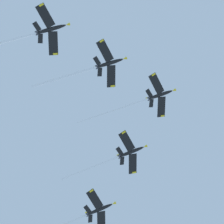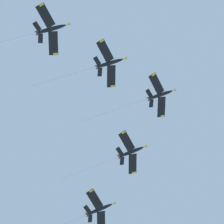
{
  "view_description": "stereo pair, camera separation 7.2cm",
  "coord_description": "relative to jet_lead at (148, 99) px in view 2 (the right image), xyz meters",
  "views": [
    {
      "loc": [
        3.61,
        39.8,
        1.53
      ],
      "look_at": [
        23.22,
        -2.74,
        169.46
      ],
      "focal_mm": 67.83,
      "sensor_mm": 36.0,
      "label": 1
    },
    {
      "loc": [
        3.67,
        39.83,
        1.53
      ],
      "look_at": [
        23.22,
        -2.74,
        169.46
      ],
      "focal_mm": 67.83,
      "sensor_mm": 36.0,
      "label": 2
    }
  ],
  "objects": [
    {
      "name": "jet_lead",
      "position": [
        0.0,
        0.0,
        0.0
      ],
      "size": [
        42.79,
        19.78,
        17.39
      ],
      "color": "black"
    },
    {
      "name": "jet_left_wing",
      "position": [
        20.24,
        -15.87,
        -8.07
      ],
      "size": [
        36.72,
        19.84,
        14.97
      ],
      "color": "black"
    },
    {
      "name": "jet_right_wing",
      "position": [
        13.83,
        22.89,
        -8.64
      ],
      "size": [
        37.37,
        19.78,
        15.66
      ],
      "color": "black"
    },
    {
      "name": "jet_left_outer",
      "position": [
        42.76,
        -31.57,
        -14.9
      ],
      "size": [
        37.0,
        19.85,
        14.7
      ],
      "color": "black"
    },
    {
      "name": "jet_right_outer",
      "position": [
        28.09,
        44.81,
        -15.42
      ],
      "size": [
        40.13,
        19.81,
        17.11
      ],
      "color": "black"
    }
  ]
}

